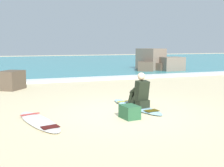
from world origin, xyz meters
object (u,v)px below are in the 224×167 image
Objects in this scene: surfboard_main at (136,106)px; surfer_seated at (140,94)px; surfboard_spare_near at (39,121)px; beach_bag at (130,112)px; shoreline_rock at (12,80)px.

surfer_seated is (0.02, -0.20, 0.40)m from surfboard_main.
beach_bag reaches higher than surfboard_spare_near.
surfer_seated reaches higher than shoreline_rock.
surfer_seated is 5.87m from shoreline_rock.
surfer_seated is at bearing -57.10° from shoreline_rock.
surfboard_spare_near is at bearing 169.43° from beach_bag.
surfer_seated reaches higher than surfboard_main.
surfboard_main is 2.83m from surfboard_spare_near.
beach_bag is (-0.66, -1.01, 0.12)m from surfboard_main.
surfboard_main is 5.70m from shoreline_rock.
surfer_seated is 1.97× the size of beach_bag.
beach_bag is at bearing -129.83° from surfer_seated.
beach_bag reaches higher than surfboard_main.
surfboard_spare_near is (-2.76, -0.62, 0.00)m from surfboard_main.
surfboard_main and surfboard_spare_near have the same top height.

